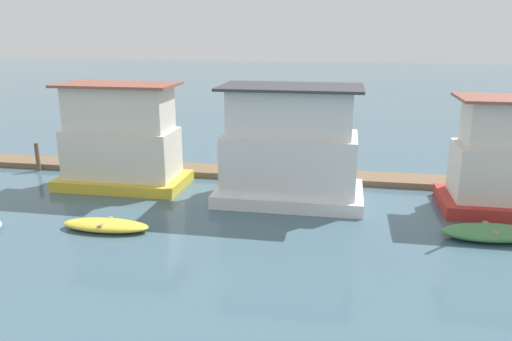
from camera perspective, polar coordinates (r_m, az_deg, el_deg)
ground_plane at (r=23.24m, az=0.45°, el=-2.66°), size 200.00×200.00×0.00m
dock_walkway at (r=25.89m, az=1.54°, el=-0.38°), size 33.80×1.82×0.30m
houseboat_yellow at (r=24.74m, az=-15.14°, el=3.29°), size 6.05×3.33×4.96m
houseboat_white at (r=21.89m, az=3.93°, el=2.43°), size 6.45×3.88×5.08m
dinghy_yellow at (r=19.89m, az=-16.80°, el=-6.00°), size 3.42×1.23×0.40m
dinghy_green at (r=20.10m, az=25.19°, el=-6.44°), size 3.58×1.78×0.53m
mooring_post_near_right at (r=29.25m, az=-23.69°, el=1.43°), size 0.22×0.22×1.54m
mooring_post_far_left at (r=24.88m, az=22.80°, el=-0.24°), size 0.25×0.25×2.03m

